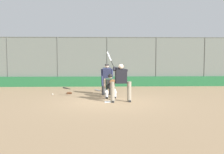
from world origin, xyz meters
The scene contains 12 objects.
ground_plane centered at (0.00, 0.00, 0.00)m, with size 160.00×160.00×0.00m, color #9E7F5B.
home_plate_marker centered at (0.00, 0.00, 0.01)m, with size 0.43×0.43×0.01m, color white.
backstop_fence centered at (0.00, -6.20, 1.78)m, with size 20.28×0.08×3.37m.
padding_wall centered at (0.00, -6.10, 0.34)m, with size 19.80×0.18×0.67m, color #236638.
bleachers_beyond centered at (-2.88, -9.06, 0.59)m, with size 14.14×3.05×1.80m.
batter_at_plate centered at (-0.51, 0.05, 0.94)m, with size 1.13×0.57×2.26m.
catcher_behind_plate centered at (-0.09, -1.22, 0.62)m, with size 0.63×0.75×1.19m.
umpire_home centered at (0.07, -2.14, 0.88)m, with size 0.67×0.41×1.65m.
spare_bat_near_backstop centered at (2.67, -5.01, 0.03)m, with size 0.57×0.76×0.07m.
spare_bat_by_padding centered at (0.59, -3.82, 0.03)m, with size 0.53×0.74×0.07m.
fielding_glove_on_dirt centered at (2.14, -2.55, 0.06)m, with size 0.32×0.24×0.11m.
baseball_loose centered at (2.98, -2.24, 0.04)m, with size 0.07×0.07×0.07m, color white.
Camera 1 is at (0.26, 11.70, 2.06)m, focal length 42.00 mm.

